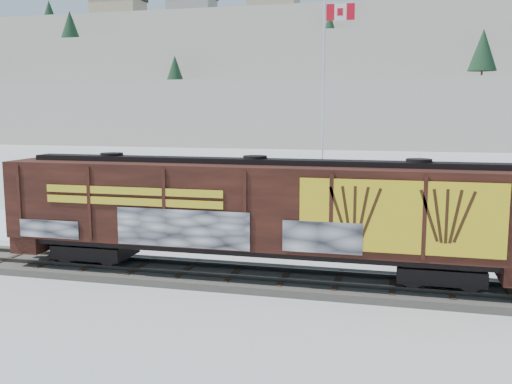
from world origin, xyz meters
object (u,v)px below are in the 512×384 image
(flagpole, at_px, (324,135))
(car_white, at_px, (278,225))
(car_silver, at_px, (164,216))
(hopper_railcar, at_px, (255,209))
(car_dark, at_px, (473,231))

(flagpole, relative_size, car_white, 2.77)
(flagpole, bearing_deg, car_silver, -133.95)
(hopper_railcar, xyz_separation_m, car_white, (-0.61, 7.08, -2.05))
(hopper_railcar, bearing_deg, car_dark, 42.68)
(car_white, bearing_deg, hopper_railcar, 160.69)
(flagpole, bearing_deg, car_dark, -42.56)
(flagpole, height_order, car_white, flagpole)
(car_white, bearing_deg, flagpole, -32.06)
(flagpole, xyz_separation_m, car_white, (-1.19, -8.72, -4.23))
(hopper_railcar, relative_size, car_silver, 4.10)
(car_silver, height_order, car_white, car_silver)
(car_white, bearing_deg, car_silver, 59.57)
(car_silver, bearing_deg, flagpole, -48.85)
(flagpole, bearing_deg, hopper_railcar, -92.11)
(car_dark, bearing_deg, car_white, 107.33)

